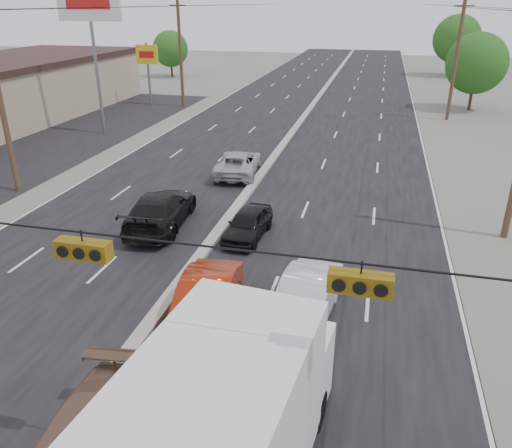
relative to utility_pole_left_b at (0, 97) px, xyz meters
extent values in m
cube|color=black|center=(12.50, 15.00, -5.11)|extent=(20.00, 160.00, 0.02)
cube|color=gray|center=(12.50, 15.00, -5.01)|extent=(0.50, 160.00, 0.20)
cube|color=black|center=(-4.50, 10.00, -5.11)|extent=(10.00, 42.00, 0.02)
cylinder|color=#422D1E|center=(0.00, 0.00, -0.11)|extent=(0.30, 0.30, 10.00)
cylinder|color=#422D1E|center=(0.00, 25.00, -0.11)|extent=(0.30, 0.30, 10.00)
cube|color=#422D1E|center=(0.00, 25.00, 4.19)|extent=(1.60, 0.12, 0.12)
cylinder|color=#422D1E|center=(25.00, 25.00, -0.11)|extent=(0.30, 0.30, 10.00)
cube|color=#422D1E|center=(25.00, 25.00, 4.19)|extent=(1.60, 0.12, 0.12)
cylinder|color=black|center=(12.50, -15.00, 0.69)|extent=(25.00, 0.04, 0.04)
cube|color=#72590C|center=(14.00, -15.00, 0.34)|extent=(1.05, 0.30, 0.35)
cube|color=#72590C|center=(19.00, -15.00, 0.34)|extent=(1.05, 0.30, 0.35)
cylinder|color=slate|center=(-2.00, 13.00, 0.39)|extent=(0.24, 0.24, 11.00)
cube|color=silver|center=(-2.00, 13.00, 4.44)|extent=(5.00, 0.25, 2.50)
cylinder|color=slate|center=(-3.50, 25.00, -2.11)|extent=(0.24, 0.24, 6.00)
cube|color=gold|center=(-3.50, 25.00, -0.21)|extent=(2.20, 0.25, 1.80)
cylinder|color=#382619|center=(-9.50, 45.00, -4.03)|extent=(0.28, 0.28, 2.16)
sphere|color=#195115|center=(-9.50, 45.00, -1.39)|extent=(4.80, 4.80, 4.80)
cylinder|color=#382619|center=(27.50, 30.00, -3.85)|extent=(0.28, 0.28, 2.52)
sphere|color=#195115|center=(27.50, 30.00, -0.77)|extent=(5.60, 5.60, 5.60)
cylinder|color=#382619|center=(28.50, 55.00, -3.67)|extent=(0.28, 0.28, 2.88)
sphere|color=#195115|center=(28.50, 55.00, -0.15)|extent=(6.40, 6.40, 6.40)
cube|color=silver|center=(17.09, -12.46, -3.69)|extent=(2.94, 2.43, 2.04)
cylinder|color=black|center=(15.87, -12.61, -4.60)|extent=(0.45, 1.05, 1.02)
cylinder|color=black|center=(18.24, -12.87, -4.60)|extent=(0.45, 1.05, 1.02)
imported|color=#932109|center=(14.23, -9.44, -4.32)|extent=(2.10, 4.92, 1.58)
imported|color=black|center=(13.90, -2.77, -4.47)|extent=(1.75, 3.86, 1.28)
imported|color=silver|center=(17.29, -8.49, -4.34)|extent=(2.11, 4.78, 1.53)
imported|color=black|center=(9.67, -2.55, -4.29)|extent=(2.88, 5.85, 1.64)
imported|color=#ABACB3|center=(11.10, 5.65, -4.40)|extent=(2.93, 5.35, 1.42)
camera|label=1|loc=(19.02, -22.18, 4.50)|focal=35.00mm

